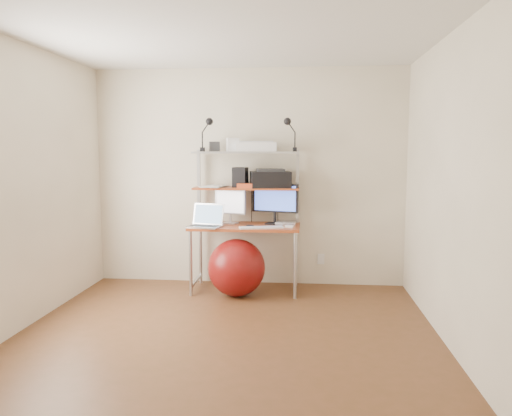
{
  "coord_description": "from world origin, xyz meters",
  "views": [
    {
      "loc": [
        0.65,
        -3.98,
        1.56
      ],
      "look_at": [
        0.15,
        1.15,
        0.97
      ],
      "focal_mm": 35.0,
      "sensor_mm": 36.0,
      "label": 1
    }
  ],
  "objects_px": {
    "laptop": "(207,222)",
    "printer": "(270,179)",
    "monitor_silver": "(230,204)",
    "exercise_ball": "(237,268)",
    "monitor_black": "(275,200)"
  },
  "relations": [
    {
      "from": "printer",
      "to": "exercise_ball",
      "type": "bearing_deg",
      "value": -146.1
    },
    {
      "from": "monitor_silver",
      "to": "printer",
      "type": "bearing_deg",
      "value": 17.42
    },
    {
      "from": "laptop",
      "to": "printer",
      "type": "bearing_deg",
      "value": 35.54
    },
    {
      "from": "exercise_ball",
      "to": "monitor_black",
      "type": "bearing_deg",
      "value": 40.21
    },
    {
      "from": "laptop",
      "to": "printer",
      "type": "xyz_separation_m",
      "value": [
        0.67,
        0.27,
        0.46
      ]
    },
    {
      "from": "laptop",
      "to": "printer",
      "type": "relative_size",
      "value": 0.84
    },
    {
      "from": "laptop",
      "to": "printer",
      "type": "height_order",
      "value": "printer"
    },
    {
      "from": "monitor_black",
      "to": "printer",
      "type": "height_order",
      "value": "printer"
    },
    {
      "from": "monitor_silver",
      "to": "laptop",
      "type": "distance_m",
      "value": 0.38
    },
    {
      "from": "monitor_silver",
      "to": "laptop",
      "type": "xyz_separation_m",
      "value": [
        -0.22,
        -0.26,
        -0.16
      ]
    },
    {
      "from": "monitor_silver",
      "to": "laptop",
      "type": "bearing_deg",
      "value": -114.55
    },
    {
      "from": "monitor_black",
      "to": "laptop",
      "type": "bearing_deg",
      "value": -145.84
    },
    {
      "from": "monitor_black",
      "to": "laptop",
      "type": "xyz_separation_m",
      "value": [
        -0.73,
        -0.26,
        -0.22
      ]
    },
    {
      "from": "monitor_silver",
      "to": "exercise_ball",
      "type": "relative_size",
      "value": 0.66
    },
    {
      "from": "printer",
      "to": "exercise_ball",
      "type": "relative_size",
      "value": 0.79
    }
  ]
}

